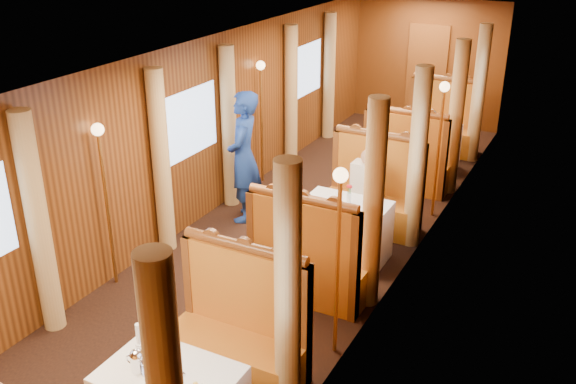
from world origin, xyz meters
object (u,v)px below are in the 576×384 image
Objects in this scene: banquette_far_fwd at (406,164)px; teapot_back at (159,360)px; steward at (244,157)px; passenger at (366,184)px; table_mid at (344,231)px; banquette_mid_fwd at (308,265)px; teapot_left at (138,363)px; rose_vase_mid at (349,191)px; banquette_far_aft at (441,128)px; tea_tray at (159,370)px; teapot_right at (151,375)px; rose_vase_far at (426,116)px; banquette_mid_aft at (373,198)px; banquette_near_aft at (239,337)px; table_far at (425,147)px.

banquette_far_fwd is 8.13× the size of teapot_back.
steward is 2.42× the size of passenger.
table_mid is 1.02m from banquette_mid_fwd.
teapot_left is 3.63m from rose_vase_mid.
banquette_far_aft is 3.72× the size of rose_vase_mid.
banquette_far_fwd reaches higher than tea_tray.
banquette_far_fwd reaches higher than table_mid.
passenger is at bearing 80.73° from teapot_left.
steward reaches higher than teapot_right.
teapot_left is (-0.14, -0.08, 0.07)m from tea_tray.
steward is at bearing 103.70° from teapot_left.
rose_vase_far is at bearing 114.12° from teapot_back.
banquette_mid_fwd reaches higher than teapot_left.
rose_vase_mid is at bearing -87.70° from banquette_mid_aft.
rose_vase_far is (0.05, 6.98, 0.17)m from tea_tray.
tea_tray is 3.54m from rose_vase_mid.
teapot_left reaches higher than tea_tray.
teapot_left is 7.06m from rose_vase_far.
passenger is at bearing -89.59° from rose_vase_far.
banquette_near_aft reaches higher than teapot_left.
teapot_right is 0.93× the size of teapot_back.
banquette_far_aft is at bearing 110.73° from teapot_right.
teapot_back reaches higher than tea_tray.
banquette_near_aft is 1.07m from teapot_back.
teapot_back is at bearing -92.27° from rose_vase_mid.
passenger is (0.05, 4.36, -0.07)m from teapot_right.
table_mid is 1.00× the size of table_far.
teapot_left is 0.10× the size of steward.
rose_vase_mid is 0.72m from passenger.
teapot_left is at bearing -92.70° from banquette_mid_aft.
rose_vase_mid is at bearing 109.66° from teapot_right.
banquette_mid_aft is at bearing 92.30° from rose_vase_mid.
banquette_far_fwd is (0.00, 1.47, 0.00)m from banquette_mid_aft.
banquette_mid_aft and banquette_far_fwd have the same top height.
banquette_mid_aft is 0.43m from passenger.
passenger is (-0.00, -0.30, 0.32)m from banquette_mid_aft.
tea_tray is (-0.07, -4.53, 0.33)m from banquette_mid_aft.
steward reaches higher than tea_tray.
banquette_near_aft is 1.22m from teapot_right.
teapot_right is (-0.05, -8.15, 0.39)m from banquette_far_aft.
teapot_left is (-0.22, -6.08, 0.40)m from banquette_far_fwd.
teapot_back is at bearing -90.71° from banquette_far_aft.
banquette_mid_fwd and banquette_mid_aft have the same top height.
banquette_far_aft is at bearing 90.00° from table_far.
banquette_far_fwd is 2.03m from banquette_far_aft.
teapot_right is at bearing -90.27° from rose_vase_far.
passenger is at bearing -90.00° from table_far.
banquette_far_aft is 8.00m from teapot_back.
banquette_far_aft is (0.00, 1.01, 0.05)m from table_far.
tea_tray is 0.18m from teapot_left.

